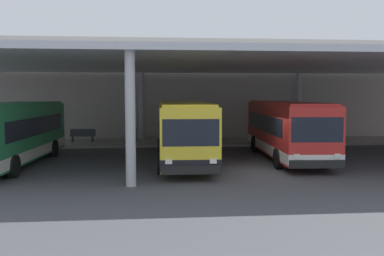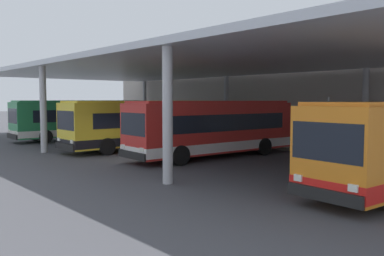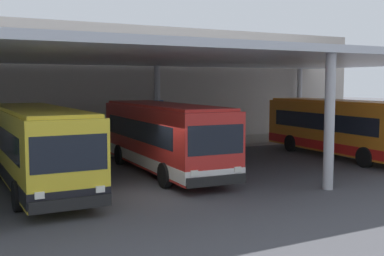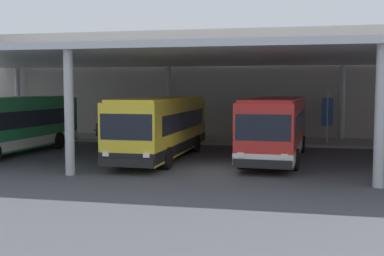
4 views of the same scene
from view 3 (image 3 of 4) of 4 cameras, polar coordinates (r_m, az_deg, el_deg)
name	(u,v)px [view 3 (image 3 of 4)]	position (r m, az deg, el deg)	size (l,w,h in m)	color
ground_plane	(157,193)	(18.43, -4.16, -7.65)	(200.00, 200.00, 0.00)	#47474C
platform_kerb	(74,152)	(29.36, -13.65, -2.76)	(42.00, 4.50, 0.18)	gray
station_building_facade	(59,85)	(32.23, -15.29, 4.87)	(48.00, 1.60, 7.99)	#ADA399
canopy_shelter	(107,57)	(23.12, -9.92, 8.16)	(40.00, 17.00, 5.55)	silver
bus_second_bay	(37,147)	(19.90, -17.65, -2.09)	(2.82, 10.56, 3.17)	yellow
bus_middle_bay	(163,137)	(22.54, -3.41, -1.01)	(3.11, 10.65, 3.17)	red
bus_far_bay	(340,127)	(28.38, 16.93, 0.07)	(3.27, 10.68, 3.17)	orange
banner_sign	(158,118)	(30.09, -3.99, 1.19)	(0.70, 0.12, 3.20)	#B2B2B7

